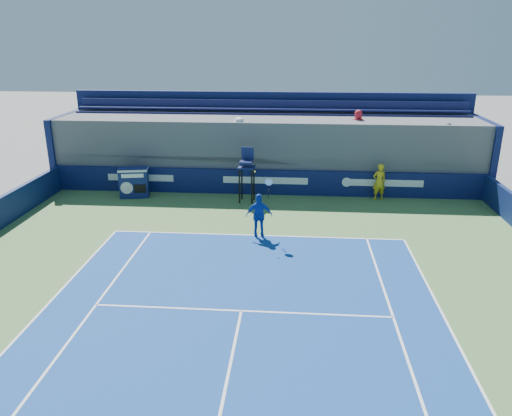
# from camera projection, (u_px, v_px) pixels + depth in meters

# --- Properties ---
(ball_person) EXTENTS (0.70, 0.54, 1.70)m
(ball_person) POSITION_uv_depth(u_px,v_px,m) (379.00, 182.00, 22.73)
(ball_person) COLOR gold
(ball_person) RESTS_ON apron
(back_hoarding) EXTENTS (20.40, 0.21, 1.20)m
(back_hoarding) POSITION_uv_depth(u_px,v_px,m) (265.00, 182.00, 23.60)
(back_hoarding) COLOR #0C1446
(back_hoarding) RESTS_ON ground
(match_clock) EXTENTS (1.43, 0.96, 1.40)m
(match_clock) POSITION_uv_depth(u_px,v_px,m) (134.00, 182.00, 23.19)
(match_clock) COLOR #101B54
(match_clock) RESTS_ON ground
(umpire_chair) EXTENTS (0.76, 0.76, 2.48)m
(umpire_chair) POSITION_uv_depth(u_px,v_px,m) (247.00, 169.00, 22.27)
(umpire_chair) COLOR black
(umpire_chair) RESTS_ON ground
(tennis_player) EXTENTS (1.01, 0.47, 2.57)m
(tennis_player) POSITION_uv_depth(u_px,v_px,m) (259.00, 215.00, 18.55)
(tennis_player) COLOR #143CA5
(tennis_player) RESTS_ON apron
(stadium_seating) EXTENTS (21.00, 4.05, 4.40)m
(stadium_seating) POSITION_uv_depth(u_px,v_px,m) (268.00, 147.00, 25.12)
(stadium_seating) COLOR #55555A
(stadium_seating) RESTS_ON ground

